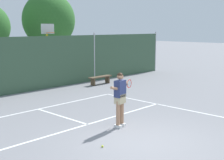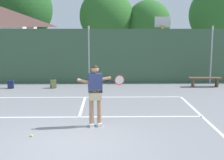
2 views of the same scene
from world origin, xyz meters
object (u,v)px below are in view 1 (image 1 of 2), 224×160
at_px(basketball_hoop, 48,45).
at_px(tennis_player, 120,95).
at_px(tennis_ball, 102,146).
at_px(courtside_bench, 100,78).

distance_m(basketball_hoop, tennis_player, 9.80).
relative_size(tennis_player, tennis_ball, 28.10).
bearing_deg(tennis_player, courtside_bench, 50.24).
height_order(tennis_player, tennis_ball, tennis_player).
distance_m(tennis_player, tennis_ball, 2.22).
bearing_deg(basketball_hoop, tennis_player, -111.31).
relative_size(tennis_player, courtside_bench, 1.16).
bearing_deg(tennis_ball, courtside_bench, 45.91).
bearing_deg(tennis_ball, tennis_player, 27.30).
xyz_separation_m(basketball_hoop, tennis_player, (-3.54, -9.07, -1.20)).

